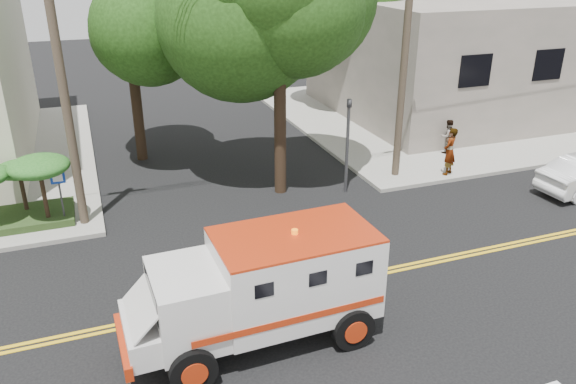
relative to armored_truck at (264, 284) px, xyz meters
name	(u,v)px	position (x,y,z in m)	size (l,w,h in m)	color
ground	(308,287)	(1.79, 1.66, -1.51)	(100.00, 100.00, 0.00)	black
sidewalk_ne	(441,113)	(15.29, 15.16, -1.44)	(17.00, 17.00, 0.15)	gray
building_right	(465,54)	(16.79, 15.66, 1.64)	(14.00, 12.00, 6.00)	slate
utility_pole_left	(64,93)	(-3.81, 7.66, 2.99)	(0.28, 0.28, 9.00)	#382D23
utility_pole_right	(404,66)	(8.09, 7.86, 2.99)	(0.28, 0.28, 9.00)	#382D23
tree_left	(137,24)	(-0.88, 13.45, 4.22)	(4.48, 4.20, 7.70)	black
traffic_signal	(348,136)	(5.59, 7.26, 0.71)	(0.15, 0.18, 3.60)	#3F3F42
accessibility_sign	(60,189)	(-4.41, 7.83, -0.15)	(0.45, 0.10, 2.02)	#3F3F42
palm_planter	(17,181)	(-5.64, 8.29, 0.13)	(3.52, 2.63, 2.36)	#1E3314
armored_truck	(264,284)	(0.00, 0.00, 0.00)	(5.91, 2.51, 2.66)	silver
pedestrian_a	(450,151)	(10.08, 7.16, -0.40)	(0.70, 0.46, 1.93)	gray
pedestrian_b	(448,136)	(11.54, 9.36, -0.61)	(0.73, 0.57, 1.51)	gray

